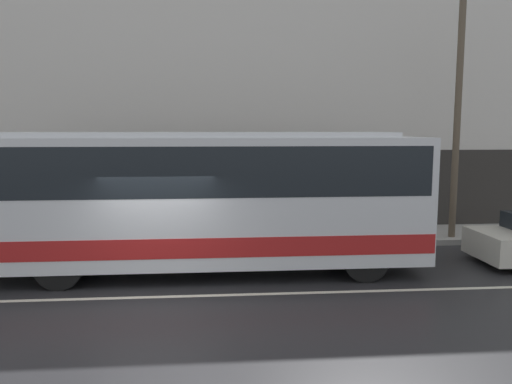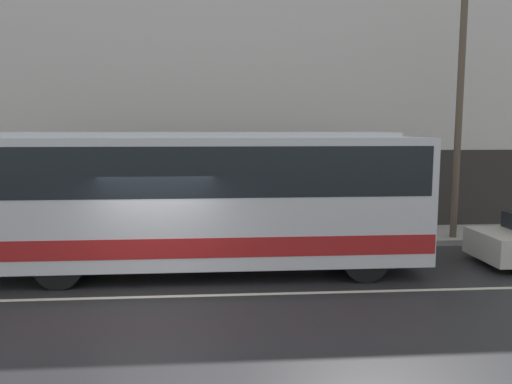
# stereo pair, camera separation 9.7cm
# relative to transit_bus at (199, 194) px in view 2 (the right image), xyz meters

# --- Properties ---
(ground_plane) EXTENTS (60.00, 60.00, 0.00)m
(ground_plane) POSITION_rel_transit_bus_xyz_m (-0.88, -1.79, -1.94)
(ground_plane) COLOR #262628
(sidewalk) EXTENTS (60.00, 2.46, 0.17)m
(sidewalk) POSITION_rel_transit_bus_xyz_m (-0.88, 3.44, -1.85)
(sidewalk) COLOR #A09E99
(sidewalk) RESTS_ON ground_plane
(building_facade) EXTENTS (60.00, 0.35, 11.63)m
(building_facade) POSITION_rel_transit_bus_xyz_m (-0.88, 4.81, 3.67)
(building_facade) COLOR silver
(building_facade) RESTS_ON ground_plane
(lane_stripe) EXTENTS (54.00, 0.14, 0.01)m
(lane_stripe) POSITION_rel_transit_bus_xyz_m (-0.88, -1.79, -1.93)
(lane_stripe) COLOR beige
(lane_stripe) RESTS_ON ground_plane
(transit_bus) EXTENTS (10.91, 2.51, 3.44)m
(transit_bus) POSITION_rel_transit_bus_xyz_m (0.00, 0.00, 0.00)
(transit_bus) COLOR silver
(transit_bus) RESTS_ON ground_plane
(utility_pole_near) EXTENTS (0.20, 0.20, 7.13)m
(utility_pole_near) POSITION_rel_transit_bus_xyz_m (7.76, 2.68, 1.80)
(utility_pole_near) COLOR brown
(utility_pole_near) RESTS_ON sidewalk
(pedestrian_waiting) EXTENTS (0.36, 0.36, 1.67)m
(pedestrian_waiting) POSITION_rel_transit_bus_xyz_m (0.31, 3.99, -0.99)
(pedestrian_waiting) COLOR #333338
(pedestrian_waiting) RESTS_ON sidewalk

